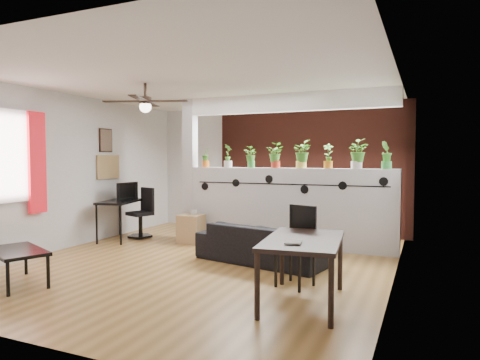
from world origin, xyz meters
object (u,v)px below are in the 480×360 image
object	(u,v)px
potted_plant_3	(276,155)
office_chair	(142,216)
computer_desk	(120,204)
potted_plant_4	(301,153)
cube_shelf	(191,229)
potted_plant_0	(206,156)
potted_plant_2	(251,156)
coffee_table	(17,253)
potted_plant_1	(228,155)
folding_chair	(299,238)
ceiling_fan	(145,103)
sofa	(262,244)
potted_plant_7	(387,154)
cup	(193,212)
potted_plant_6	(357,153)
dining_table	(303,245)
potted_plant_5	(328,155)

from	to	relation	value
potted_plant_3	office_chair	distance (m)	2.84
computer_desk	office_chair	bearing A→B (deg)	52.80
potted_plant_4	cube_shelf	distance (m)	2.38
potted_plant_0	cube_shelf	bearing A→B (deg)	-109.79
potted_plant_2	coffee_table	xyz separation A→B (m)	(-1.66, -3.38, -1.17)
potted_plant_1	folding_chair	bearing A→B (deg)	-47.07
ceiling_fan	computer_desk	xyz separation A→B (m)	(-1.45, 1.18, -1.65)
potted_plant_2	cube_shelf	bearing A→B (deg)	-161.65
potted_plant_3	sofa	xyz separation A→B (m)	(0.19, -1.17, -1.31)
ceiling_fan	potted_plant_0	bearing A→B (deg)	89.36
cube_shelf	potted_plant_0	bearing A→B (deg)	69.10
folding_chair	potted_plant_7	bearing A→B (deg)	68.33
potted_plant_2	cup	bearing A→B (deg)	-160.78
cup	office_chair	xyz separation A→B (m)	(-1.14, 0.05, -0.14)
potted_plant_3	potted_plant_4	world-z (taller)	potted_plant_4
ceiling_fan	sofa	distance (m)	2.65
potted_plant_7	sofa	size ratio (longest dim) A/B	0.24
potted_plant_6	computer_desk	world-z (taller)	potted_plant_6
computer_desk	dining_table	bearing A→B (deg)	-26.72
potted_plant_4	potted_plant_7	xyz separation A→B (m)	(1.35, -0.00, -0.02)
potted_plant_7	ceiling_fan	bearing A→B (deg)	-150.49
dining_table	potted_plant_3	bearing A→B (deg)	114.54
potted_plant_6	potted_plant_2	bearing A→B (deg)	180.00
potted_plant_2	potted_plant_3	bearing A→B (deg)	0.00
potted_plant_0	computer_desk	size ratio (longest dim) A/B	0.33
computer_desk	office_chair	distance (m)	0.49
potted_plant_1	potted_plant_7	xyz separation A→B (m)	(2.71, 0.00, 0.01)
potted_plant_1	potted_plant_5	size ratio (longest dim) A/B	1.03
ceiling_fan	folding_chair	bearing A→B (deg)	-5.79
potted_plant_5	folding_chair	world-z (taller)	potted_plant_5
potted_plant_7	coffee_table	bearing A→B (deg)	-139.19
cube_shelf	coffee_table	size ratio (longest dim) A/B	0.49
potted_plant_0	sofa	distance (m)	2.33
potted_plant_6	cup	bearing A→B (deg)	-173.03
potted_plant_3	cube_shelf	world-z (taller)	potted_plant_3
potted_plant_3	cup	xyz separation A→B (m)	(-1.43, -0.34, -1.02)
cube_shelf	cup	size ratio (longest dim) A/B	4.07
office_chair	dining_table	bearing A→B (deg)	-32.01
dining_table	potted_plant_7	bearing A→B (deg)	77.36
potted_plant_2	potted_plant_3	distance (m)	0.45
potted_plant_0	sofa	bearing A→B (deg)	-37.24
ceiling_fan	sofa	bearing A→B (deg)	21.76
potted_plant_5	potted_plant_6	distance (m)	0.45
potted_plant_0	computer_desk	xyz separation A→B (m)	(-1.47, -0.62, -0.89)
potted_plant_4	potted_plant_6	size ratio (longest dim) A/B	1.00
potted_plant_5	potted_plant_7	distance (m)	0.90
office_chair	coffee_table	world-z (taller)	office_chair
potted_plant_4	cup	distance (m)	2.18
folding_chair	potted_plant_4	bearing A→B (deg)	104.92
folding_chair	coffee_table	bearing A→B (deg)	-156.65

